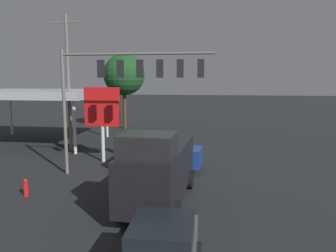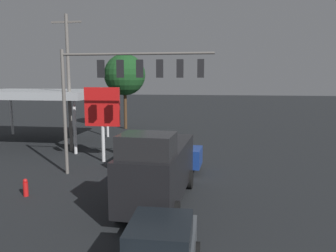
% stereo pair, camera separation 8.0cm
% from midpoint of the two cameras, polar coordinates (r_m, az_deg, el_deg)
% --- Properties ---
extents(ground_plane, '(200.00, 200.00, 0.00)m').
position_cam_midpoint_polar(ground_plane, '(18.99, -0.77, -9.25)').
color(ground_plane, black).
extents(traffic_signal_assembly, '(8.84, 0.43, 7.38)m').
position_cam_midpoint_polar(traffic_signal_assembly, '(18.86, -7.01, 8.37)').
color(traffic_signal_assembly, slate).
rests_on(traffic_signal_assembly, ground).
extents(utility_pole, '(2.40, 0.26, 10.57)m').
position_cam_midpoint_polar(utility_pole, '(26.81, -16.81, 7.60)').
color(utility_pole, slate).
rests_on(utility_pole, ground).
extents(gas_station_canopy, '(11.45, 8.79, 4.71)m').
position_cam_midpoint_polar(gas_station_canopy, '(31.32, -21.76, 5.20)').
color(gas_station_canopy, '#B2B7BC').
rests_on(gas_station_canopy, ground).
extents(price_sign, '(2.44, 0.27, 5.14)m').
position_cam_midpoint_polar(price_sign, '(22.74, -11.28, 2.81)').
color(price_sign, silver).
rests_on(price_sign, ground).
extents(delivery_truck, '(2.83, 6.91, 3.58)m').
position_cam_midpoint_polar(delivery_truck, '(14.98, -1.56, -7.30)').
color(delivery_truck, black).
rests_on(delivery_truck, ground).
extents(pickup_parked, '(5.30, 2.48, 2.40)m').
position_cam_midpoint_polar(pickup_parked, '(20.54, -1.82, -4.70)').
color(pickup_parked, navy).
rests_on(pickup_parked, ground).
extents(street_tree, '(4.66, 4.66, 8.50)m').
position_cam_midpoint_polar(street_tree, '(37.73, -7.49, 8.82)').
color(street_tree, '#4C331E').
rests_on(street_tree, ground).
extents(fire_hydrant, '(0.24, 0.24, 0.88)m').
position_cam_midpoint_polar(fire_hydrant, '(17.68, -23.43, -9.80)').
color(fire_hydrant, red).
rests_on(fire_hydrant, ground).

